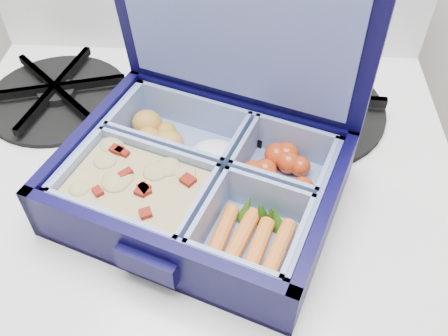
# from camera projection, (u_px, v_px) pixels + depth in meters

# --- Properties ---
(bento_box) EXTENTS (0.31, 0.28, 0.06)m
(bento_box) POSITION_uv_depth(u_px,v_px,m) (200.00, 181.00, 0.48)
(bento_box) COLOR black
(bento_box) RESTS_ON stove
(burner_grate) EXTENTS (0.21, 0.21, 0.03)m
(burner_grate) POSITION_uv_depth(u_px,v_px,m) (302.00, 101.00, 0.59)
(burner_grate) COLOR black
(burner_grate) RESTS_ON stove
(burner_grate_rear) EXTENTS (0.21, 0.21, 0.02)m
(burner_grate_rear) POSITION_uv_depth(u_px,v_px,m) (57.00, 93.00, 0.61)
(burner_grate_rear) COLOR black
(burner_grate_rear) RESTS_ON stove
(fork) EXTENTS (0.06, 0.20, 0.01)m
(fork) POSITION_uv_depth(u_px,v_px,m) (231.00, 116.00, 0.59)
(fork) COLOR silver
(fork) RESTS_ON stove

